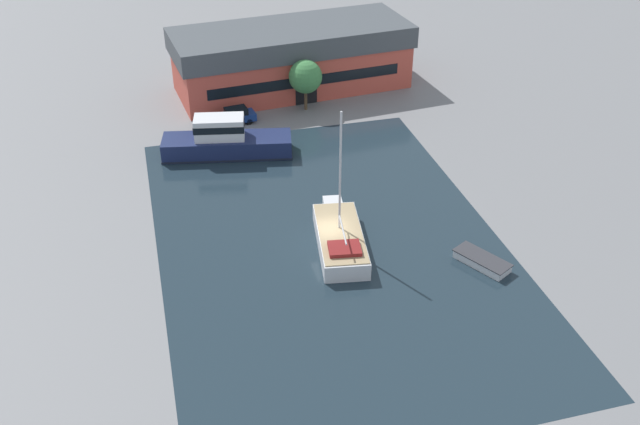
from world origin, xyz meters
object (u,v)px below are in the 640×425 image
Objects in this scene: small_dinghy at (482,261)px; motor_cruiser at (225,141)px; parked_car at (235,116)px; sailboat_moored at (340,238)px; warehouse_building at (292,58)px; quay_tree_near_building at (305,77)px.

motor_cruiser is at bearing -83.31° from small_dinghy.
parked_car is 0.39× the size of sailboat_moored.
warehouse_building is 6.13× the size of parked_car.
parked_car is 23.70m from sailboat_moored.
sailboat_moored is 18.05m from motor_cruiser.
warehouse_building reaches higher than quay_tree_near_building.
sailboat_moored is 10.65m from small_dinghy.
warehouse_building reaches higher than motor_cruiser.
parked_car is (-7.64, -7.47, -2.68)m from warehouse_building.
sailboat_moored is (-3.43, -24.76, -2.86)m from quay_tree_near_building.
small_dinghy is at bearing -133.63° from motor_cruiser.
motor_cruiser is at bearing -140.92° from quay_tree_near_building.
parked_car is 31.37m from small_dinghy.
quay_tree_near_building is 1.19× the size of small_dinghy.
motor_cruiser is 2.73× the size of small_dinghy.
quay_tree_near_building is 8.34m from parked_car.
warehouse_building is 36.33m from small_dinghy.
parked_car is (-7.71, -1.45, -2.82)m from quay_tree_near_building.
quay_tree_near_building is at bearing 90.78° from sailboat_moored.
small_dinghy is (6.09, -35.68, -3.15)m from warehouse_building.
motor_cruiser is at bearing 155.58° from parked_car.
quay_tree_near_building is 0.49× the size of sailboat_moored.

